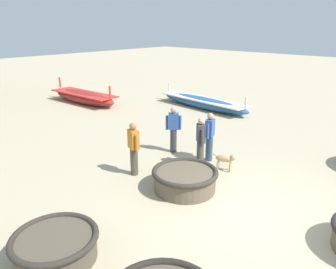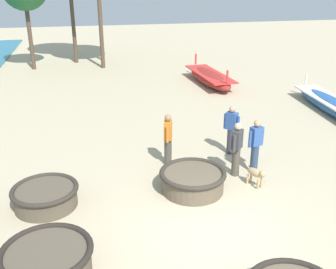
{
  "view_description": "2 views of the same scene",
  "coord_description": "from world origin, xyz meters",
  "views": [
    {
      "loc": [
        -5.99,
        -3.0,
        4.19
      ],
      "look_at": [
        0.6,
        3.04,
        1.13
      ],
      "focal_mm": 35.0,
      "sensor_mm": 36.0,
      "label": 1
    },
    {
      "loc": [
        -2.56,
        -6.77,
        5.23
      ],
      "look_at": [
        -0.23,
        3.74,
        0.88
      ],
      "focal_mm": 42.0,
      "sensor_mm": 36.0,
      "label": 2
    }
  ],
  "objects": [
    {
      "name": "ground_plane",
      "position": [
        0.0,
        0.0,
        0.0
      ],
      "size": [
        80.0,
        80.0,
        0.0
      ],
      "primitive_type": "plane",
      "color": "#BCAD8C"
    },
    {
      "name": "coracle_upturned",
      "position": [
        0.02,
        1.91,
        0.31
      ],
      "size": [
        1.75,
        1.75,
        0.57
      ],
      "color": "brown",
      "rests_on": "ground"
    },
    {
      "name": "coracle_center",
      "position": [
        -3.68,
        1.95,
        0.29
      ],
      "size": [
        1.62,
        1.62,
        0.53
      ],
      "color": "brown",
      "rests_on": "ground"
    },
    {
      "name": "long_boat_blue_hull",
      "position": [
        7.4,
        6.81,
        0.3
      ],
      "size": [
        1.52,
        5.64,
        1.01
      ],
      "color": "#285693",
      "rests_on": "ground"
    },
    {
      "name": "long_boat_red_hull",
      "position": [
        3.87,
        12.3,
        0.35
      ],
      "size": [
        1.49,
        4.8,
        1.19
      ],
      "color": "maroon",
      "rests_on": "ground"
    },
    {
      "name": "fisherman_by_coracle",
      "position": [
        2.04,
        2.59,
        0.84
      ],
      "size": [
        0.51,
        0.31,
        1.57
      ],
      "color": "#2D425B",
      "rests_on": "ground"
    },
    {
      "name": "fisherman_hauling",
      "position": [
        -0.27,
        3.57,
        0.84
      ],
      "size": [
        0.31,
        0.51,
        1.57
      ],
      "color": "#4C473D",
      "rests_on": "ground"
    },
    {
      "name": "fisherman_standing_right",
      "position": [
        1.82,
        3.91,
        0.84
      ],
      "size": [
        0.39,
        0.41,
        1.57
      ],
      "color": "#383842",
      "rests_on": "ground"
    },
    {
      "name": "fisherman_crouching",
      "position": [
        1.43,
        2.48,
        0.84
      ],
      "size": [
        0.39,
        0.42,
        1.57
      ],
      "color": "#4C473D",
      "rests_on": "ground"
    },
    {
      "name": "dog",
      "position": [
        1.73,
        1.76,
        0.37
      ],
      "size": [
        0.4,
        0.64,
        0.55
      ],
      "color": "tan",
      "rests_on": "ground"
    }
  ]
}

